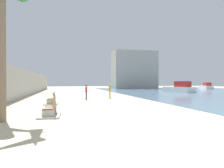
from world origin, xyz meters
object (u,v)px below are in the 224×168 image
(bench_near, at_px, (50,112))
(person_walking, at_px, (110,90))
(person_standing, at_px, (86,91))
(boat_outer, at_px, (180,88))
(boat_far_left, at_px, (206,87))
(bench_far, at_px, (52,101))

(bench_near, distance_m, person_walking, 11.90)
(bench_near, height_order, person_standing, person_standing)
(person_walking, height_order, boat_outer, boat_outer)
(person_walking, relative_size, person_standing, 1.02)
(person_walking, relative_size, boat_outer, 0.27)
(boat_far_left, bearing_deg, boat_outer, -138.78)
(bench_far, relative_size, person_standing, 1.33)
(bench_far, height_order, boat_far_left, boat_far_left)
(boat_far_left, bearing_deg, person_walking, -141.57)
(bench_near, distance_m, person_standing, 9.86)
(boat_far_left, relative_size, boat_outer, 1.28)
(person_standing, distance_m, boat_outer, 20.90)
(person_walking, xyz_separation_m, boat_outer, (14.78, 10.38, -0.19))
(bench_near, bearing_deg, boat_outer, 45.69)
(person_standing, xyz_separation_m, boat_outer, (17.48, 11.46, -0.17))
(person_walking, bearing_deg, person_standing, -158.22)
(person_walking, bearing_deg, bench_far, -144.70)
(bench_near, relative_size, boat_far_left, 0.28)
(bench_far, height_order, person_walking, person_walking)
(boat_outer, bearing_deg, person_walking, -144.93)
(person_walking, height_order, person_standing, person_walking)
(boat_outer, bearing_deg, bench_far, -144.86)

